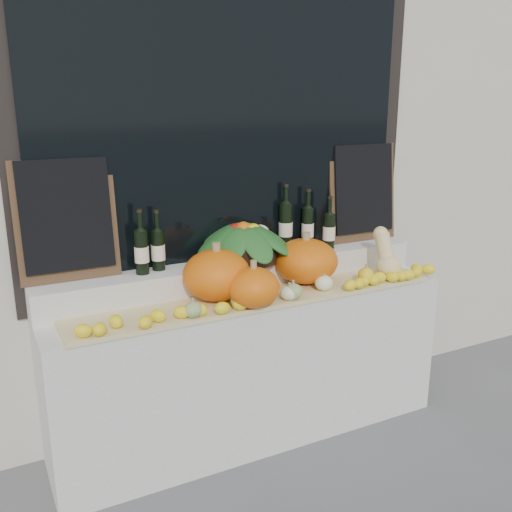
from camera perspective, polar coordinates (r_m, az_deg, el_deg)
storefront_facade at (r=3.70m, az=-5.98°, el=20.21°), size 7.00×0.94×4.50m
display_sill at (r=3.39m, az=-0.59°, el=-10.83°), size 2.30×0.55×0.88m
rear_tier at (r=3.31m, az=-1.77°, el=-1.72°), size 2.30×0.25×0.16m
straw_bedding at (r=3.10m, az=0.42°, el=-4.27°), size 2.10×0.32×0.02m
pumpkin_left at (r=3.02m, az=-3.93°, el=-1.89°), size 0.46×0.46×0.27m
pumpkin_right at (r=3.31m, az=4.98°, el=-0.48°), size 0.40×0.40×0.26m
pumpkin_center at (r=2.92m, az=-0.24°, el=-3.16°), size 0.34×0.34×0.21m
butternut_squash at (r=3.49m, az=12.90°, el=-0.11°), size 0.16×0.21×0.29m
decorative_gourds at (r=3.05m, az=3.11°, el=-3.47°), size 1.17×0.15×0.14m
lemon_heap at (r=3.00m, az=1.39°, el=-4.12°), size 2.20×0.16×0.06m
produce_bowl at (r=3.26m, az=-1.27°, el=1.49°), size 0.61×0.61×0.24m
wine_bottle_far_left at (r=3.06m, az=-11.37°, el=0.46°), size 0.08×0.08×0.35m
wine_bottle_near_left at (r=3.12m, az=-9.78°, el=0.65°), size 0.08×0.08×0.33m
wine_bottle_tall at (r=3.44m, az=2.97°, el=2.94°), size 0.08×0.08×0.41m
wine_bottle_near_right at (r=3.51m, az=5.18°, el=2.87°), size 0.08×0.08×0.37m
wine_bottle_far_right at (r=3.54m, az=7.31°, el=2.53°), size 0.08×0.08×0.33m
chalkboard_left at (r=3.01m, az=-18.42°, el=3.61°), size 0.50×0.10×0.62m
chalkboard_right at (r=3.75m, az=10.66°, el=6.40°), size 0.50×0.10×0.62m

